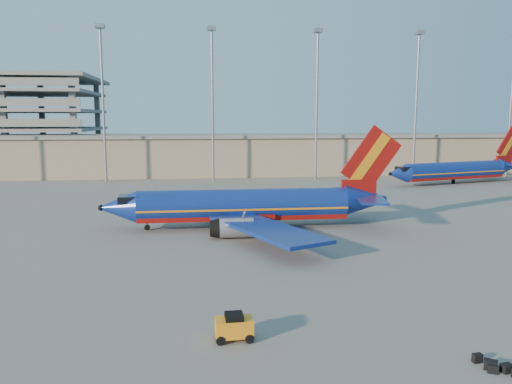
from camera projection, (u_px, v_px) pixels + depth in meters
ground at (276, 236)px, 51.12m from camera, size 220.00×220.00×0.00m
terminal_building at (281, 154)px, 108.62m from camera, size 122.00×16.00×8.50m
light_mast_row at (265, 88)px, 94.32m from camera, size 101.60×1.60×28.65m
aircraft_main at (250, 206)px, 54.58m from camera, size 33.06×31.85×11.21m
aircraft_second at (457, 170)px, 91.78m from camera, size 30.46×14.88×10.55m
baggage_tug at (234, 326)px, 26.97m from camera, size 2.09×1.31×1.47m
luggage_pile at (497, 367)px, 23.72m from camera, size 1.52×2.00×0.48m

